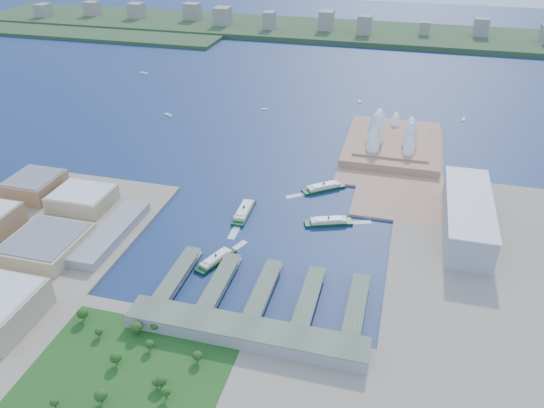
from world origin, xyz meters
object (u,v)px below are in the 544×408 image
(ferry_c, at_px, (216,258))
(ferry_d, at_px, (329,220))
(toaster_building, at_px, (467,216))
(opera_house, at_px, (394,128))
(ferry_a, at_px, (244,210))
(ferry_b, at_px, (324,186))

(ferry_c, height_order, ferry_d, ferry_d)
(toaster_building, xyz_separation_m, ferry_c, (-240.13, -119.78, -15.83))
(opera_house, relative_size, ferry_c, 3.65)
(opera_house, bearing_deg, ferry_c, -115.15)
(opera_house, xyz_separation_m, ferry_a, (-150.76, -225.46, -26.63))
(ferry_c, relative_size, ferry_d, 0.94)
(ferry_b, relative_size, ferry_c, 1.11)
(ferry_b, xyz_separation_m, ferry_c, (-76.94, -174.08, -0.51))
(opera_house, bearing_deg, toaster_building, -65.77)
(ferry_d, bearing_deg, toaster_building, -101.83)
(ferry_a, bearing_deg, ferry_b, 44.08)
(ferry_d, bearing_deg, ferry_b, -6.54)
(toaster_building, height_order, ferry_d, toaster_building)
(toaster_building, distance_m, ferry_d, 146.71)
(ferry_a, distance_m, ferry_d, 96.61)
(ferry_b, height_order, ferry_c, ferry_b)
(ferry_c, bearing_deg, ferry_a, -67.37)
(ferry_a, distance_m, ferry_b, 111.26)
(toaster_building, distance_m, ferry_b, 172.67)
(ferry_a, height_order, ferry_d, ferry_a)
(ferry_b, bearing_deg, ferry_d, -23.46)
(ferry_d, bearing_deg, ferry_a, 71.54)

